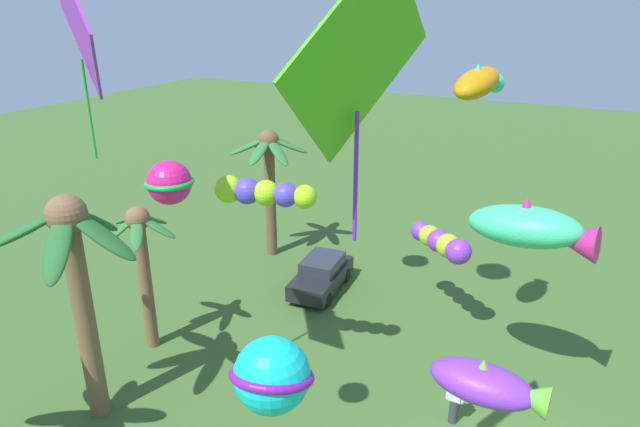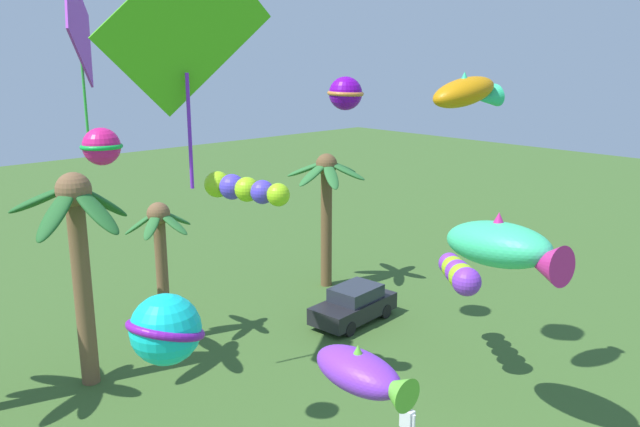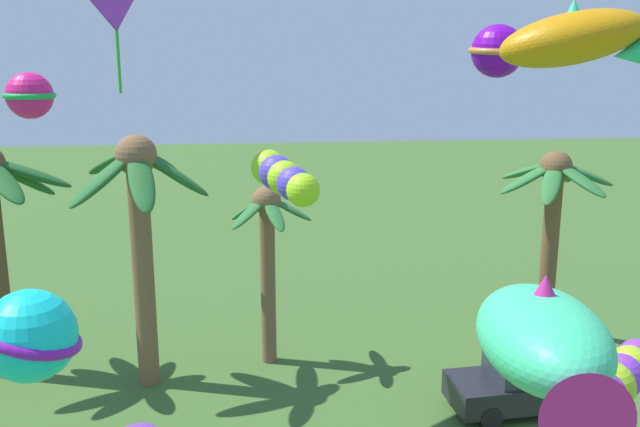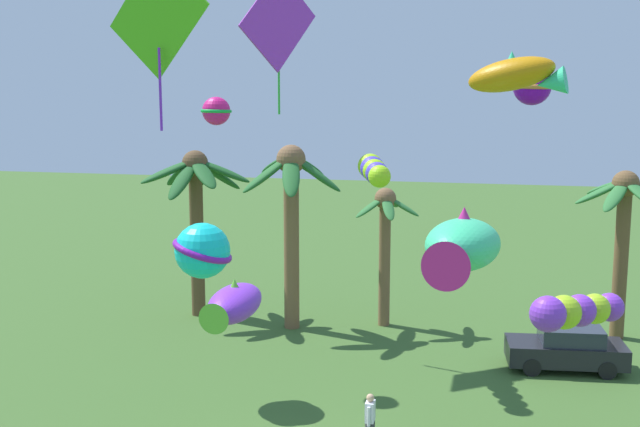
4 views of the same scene
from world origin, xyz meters
The scene contains 11 objects.
palm_tree_0 centered at (-3.50, 12.28, 5.21)m, with size 3.88×4.15×7.27m.
palm_tree_2 centered at (8.92, 13.60, 4.66)m, with size 3.75×3.47×6.42m.
palm_tree_3 centered at (0.02, 13.34, 3.88)m, with size 2.58×2.81×5.56m.
parked_car_0 centered at (6.74, 9.67, 0.75)m, with size 4.04×2.06×1.51m.
kite_ball_0 centered at (-4.49, 5.11, 4.57)m, with size 2.21×2.23×1.70m.
kite_fish_1 centered at (4.57, 3.19, 9.81)m, with size 2.65×1.53×1.21m.
kite_fish_2 centered at (3.42, 1.00, 5.89)m, with size 2.15×3.97×1.65m.
kite_ball_3 centered at (-4.72, 7.27, 8.71)m, with size 1.35×1.35×0.92m.
kite_ball_5 centered at (5.20, 8.75, 9.51)m, with size 1.86×1.86×1.20m.
kite_tube_6 centered at (0.28, 8.37, 6.79)m, with size 1.42×3.06×0.86m.
kite_tube_7 centered at (6.39, 4.38, 3.55)m, with size 2.69×2.85×1.15m.
Camera 3 is at (-0.44, -7.66, 9.89)m, focal length 40.98 mm.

